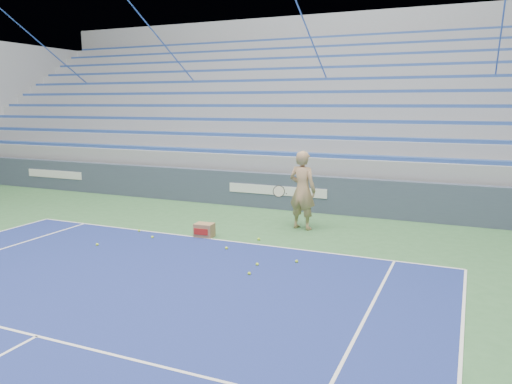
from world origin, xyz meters
The scene contains 12 objects.
sponsor_barrier centered at (0.00, 15.88, 0.55)m, with size 30.00×0.32×1.10m.
bleachers centered at (0.00, 21.60, 2.36)m, with size 31.00×9.15×7.30m.
tennis_player centered at (1.48, 13.75, 1.03)m, with size 1.02×0.93×2.05m.
ball_box centered at (-0.46, 12.02, 0.17)m, with size 0.48×0.38×0.34m.
tennis_ball_0 centered at (-2.22, 11.77, 0.03)m, with size 0.07×0.07×0.07m, color #C1EF31.
tennis_ball_1 centered at (0.53, 11.27, 0.03)m, with size 0.07×0.07×0.07m, color #C1EF31.
tennis_ball_2 centered at (0.89, 12.25, 0.03)m, with size 0.07×0.07×0.07m, color #C1EF31.
tennis_ball_3 centered at (1.61, 10.49, 0.03)m, with size 0.07×0.07×0.07m, color #C1EF31.
tennis_ball_4 centered at (2.28, 10.98, 0.03)m, with size 0.07×0.07×0.07m, color #C1EF31.
tennis_ball_5 centered at (-2.34, 10.34, 0.03)m, with size 0.07×0.07×0.07m, color #C1EF31.
tennis_ball_6 centered at (1.69, 9.92, 0.03)m, with size 0.07×0.07×0.07m, color #C1EF31.
tennis_ball_7 centered at (-1.55, 11.39, 0.03)m, with size 0.07×0.07×0.07m, color #C1EF31.
Camera 1 is at (5.43, 1.63, 3.23)m, focal length 35.00 mm.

